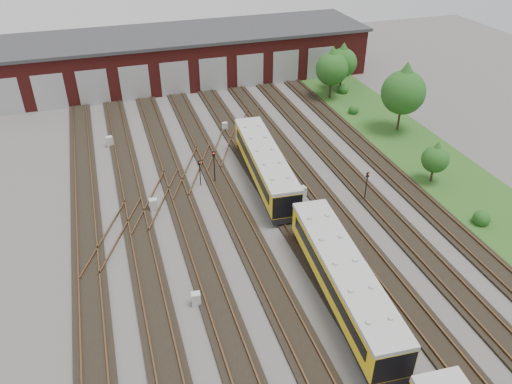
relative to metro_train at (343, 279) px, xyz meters
name	(u,v)px	position (x,y,z in m)	size (l,w,h in m)	color
ground	(283,253)	(-2.00, 5.81, -1.86)	(120.00, 120.00, 0.00)	#4A4845
track_network	(278,248)	(-2.17, 6.40, -1.75)	(30.40, 70.00, 0.33)	black
maintenance_shed	(181,56)	(-2.01, 45.79, 1.34)	(51.00, 12.50, 6.35)	#581816
grass_verge	(424,156)	(17.00, 15.81, -1.83)	(8.00, 55.00, 0.05)	#2A521B
metro_train	(343,279)	(0.00, 0.00, 0.00)	(3.70, 46.61, 2.99)	black
signal_mast_0	(200,170)	(-5.78, 17.20, -0.19)	(0.25, 0.24, 2.58)	black
signal_mast_1	(214,163)	(-4.41, 17.32, 0.21)	(0.27, 0.25, 3.25)	black
signal_mast_2	(243,140)	(-0.58, 21.02, 0.13)	(0.26, 0.24, 3.11)	black
signal_mast_3	(367,183)	(7.31, 10.34, -0.03)	(0.26, 0.24, 2.86)	black
relay_cabinet_0	(154,205)	(-10.43, 14.52, -1.31)	(0.66, 0.55, 1.10)	#B5B7BB
relay_cabinet_1	(110,141)	(-13.14, 27.82, -1.32)	(0.65, 0.54, 1.08)	#B5B7BB
relay_cabinet_2	(196,299)	(-9.32, 2.58, -1.36)	(0.60, 0.50, 1.00)	#B5B7BB
relay_cabinet_3	(225,127)	(-0.68, 27.78, -1.39)	(0.56, 0.47, 0.94)	#B5B7BB
relay_cabinet_4	(302,192)	(2.27, 12.45, -1.31)	(0.66, 0.55, 1.10)	#B5B7BB
tree_0	(332,65)	(14.47, 32.95, 2.42)	(4.02, 4.02, 6.66)	black
tree_1	(343,59)	(17.14, 35.41, 2.13)	(3.74, 3.74, 6.21)	black
tree_2	(404,87)	(17.62, 21.93, 3.17)	(4.72, 4.72, 7.82)	black
tree_3	(436,156)	(14.76, 11.37, 0.78)	(2.48, 2.48, 4.11)	black
bush_0	(482,216)	(14.75, 4.41, -1.16)	(1.40, 1.40, 1.40)	#174012
bush_1	(354,109)	(15.10, 27.62, -1.26)	(1.19, 1.19, 1.19)	#174012
bush_2	(343,88)	(16.86, 33.94, -1.20)	(1.32, 1.32, 1.32)	#174012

